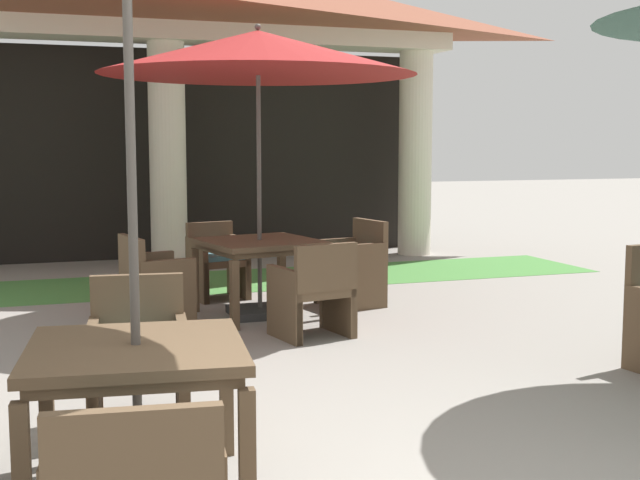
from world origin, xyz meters
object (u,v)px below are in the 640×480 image
(patio_table_near_foreground, at_px, (260,249))
(patio_umbrella_near_foreground, at_px, (258,55))
(patio_chair_near_foreground_south, at_px, (314,292))
(patio_chair_near_foreground_east, at_px, (353,265))
(patio_chair_near_foreground_north, at_px, (217,262))
(patio_table_mid_left, at_px, (136,364))
(patio_chair_mid_left_north, at_px, (138,360))
(patio_chair_near_foreground_west, at_px, (154,283))

(patio_table_near_foreground, relative_size, patio_umbrella_near_foreground, 0.40)
(patio_chair_near_foreground_south, distance_m, patio_chair_near_foreground_east, 1.49)
(patio_chair_near_foreground_east, height_order, patio_chair_near_foreground_north, patio_chair_near_foreground_east)
(patio_table_near_foreground, bearing_deg, patio_table_mid_left, -112.78)
(patio_table_near_foreground, xyz_separation_m, patio_chair_near_foreground_east, (1.03, 0.19, -0.23))
(patio_chair_near_foreground_east, bearing_deg, patio_chair_near_foreground_south, 134.98)
(patio_table_near_foreground, height_order, patio_chair_near_foreground_east, patio_chair_near_foreground_east)
(patio_table_near_foreground, xyz_separation_m, patio_chair_near_foreground_south, (0.19, -1.03, -0.25))
(patio_table_near_foreground, relative_size, patio_chair_mid_left_north, 1.38)
(patio_chair_near_foreground_north, xyz_separation_m, patio_table_mid_left, (-1.43, -4.88, 0.24))
(patio_chair_near_foreground_west, distance_m, patio_chair_near_foreground_east, 2.10)
(patio_umbrella_near_foreground, bearing_deg, patio_table_mid_left, -112.78)
(patio_chair_mid_left_north, bearing_deg, patio_table_near_foreground, -110.42)
(patio_chair_near_foreground_east, bearing_deg, patio_table_mid_left, 136.10)
(patio_umbrella_near_foreground, distance_m, patio_chair_near_foreground_east, 2.30)
(patio_table_near_foreground, relative_size, patio_chair_near_foreground_west, 1.44)
(patio_umbrella_near_foreground, relative_size, patio_chair_near_foreground_east, 3.41)
(patio_chair_near_foreground_north, relative_size, patio_table_mid_left, 0.73)
(patio_umbrella_near_foreground, bearing_deg, patio_chair_near_foreground_south, -79.32)
(patio_chair_mid_left_north, bearing_deg, patio_chair_near_foreground_west, -92.64)
(patio_chair_near_foreground_south, bearing_deg, patio_table_mid_left, -133.41)
(patio_chair_near_foreground_west, bearing_deg, patio_chair_near_foreground_south, 44.96)
(patio_table_near_foreground, bearing_deg, patio_chair_near_foreground_south, -79.32)
(patio_chair_near_foreground_west, relative_size, patio_chair_near_foreground_north, 1.04)
(patio_umbrella_near_foreground, height_order, patio_chair_near_foreground_east, patio_umbrella_near_foreground)
(patio_chair_near_foreground_east, xyz_separation_m, patio_chair_mid_left_north, (-2.52, -3.04, -0.01))
(patio_chair_near_foreground_east, xyz_separation_m, patio_table_mid_left, (-2.65, -4.05, 0.22))
(patio_chair_near_foreground_south, relative_size, patio_chair_near_foreground_north, 1.03)
(patio_table_mid_left, bearing_deg, patio_chair_near_foreground_south, 57.28)
(patio_table_near_foreground, distance_m, patio_chair_near_foreground_south, 1.08)
(patio_chair_near_foreground_west, distance_m, patio_chair_near_foreground_south, 1.48)
(patio_umbrella_near_foreground, bearing_deg, patio_chair_mid_left_north, -117.64)
(patio_umbrella_near_foreground, xyz_separation_m, patio_chair_near_foreground_west, (-1.03, -0.19, -2.05))
(patio_umbrella_near_foreground, relative_size, patio_chair_near_foreground_south, 3.59)
(patio_table_near_foreground, distance_m, patio_chair_near_foreground_north, 1.08)
(patio_table_mid_left, distance_m, patio_chair_mid_left_north, 1.04)
(patio_table_near_foreground, bearing_deg, patio_chair_near_foreground_west, -169.32)
(patio_table_near_foreground, height_order, patio_chair_near_foreground_south, patio_chair_near_foreground_south)
(patio_chair_near_foreground_south, bearing_deg, patio_chair_mid_left_north, -143.55)
(patio_chair_near_foreground_south, relative_size, patio_table_mid_left, 0.75)
(patio_umbrella_near_foreground, xyz_separation_m, patio_table_mid_left, (-1.62, -3.85, -1.82))
(patio_chair_mid_left_north, bearing_deg, patio_table_mid_left, 90.00)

